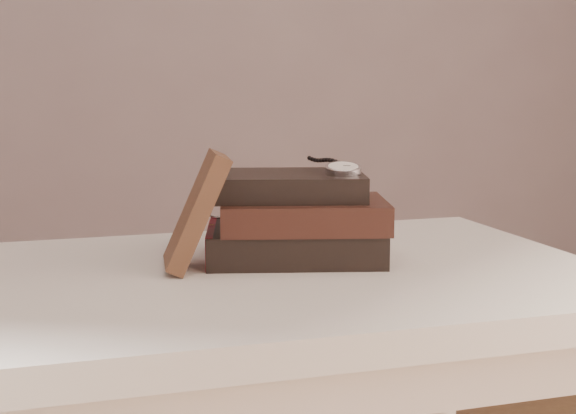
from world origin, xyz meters
name	(u,v)px	position (x,y,z in m)	size (l,w,h in m)	color
table	(232,339)	(0.00, 0.35, 0.66)	(1.00, 0.60, 0.75)	silver
book_stack	(296,219)	(0.11, 0.40, 0.81)	(0.28, 0.23, 0.12)	black
journal	(197,211)	(-0.04, 0.38, 0.83)	(0.02, 0.10, 0.16)	#3A2216
pocket_watch	(341,168)	(0.16, 0.38, 0.88)	(0.06, 0.16, 0.02)	silver
eyeglasses	(234,202)	(0.04, 0.50, 0.82)	(0.13, 0.14, 0.05)	silver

